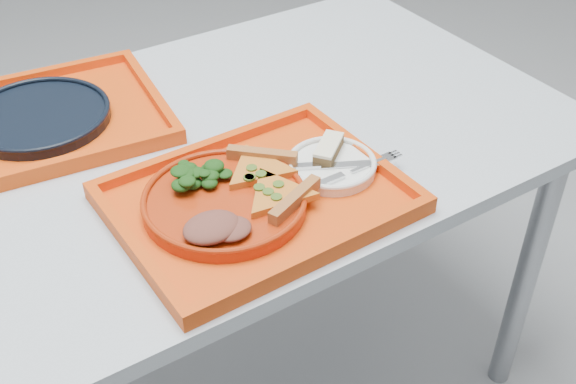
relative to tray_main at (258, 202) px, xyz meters
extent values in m
cube|color=#9EA7B1|center=(-0.10, 0.21, -0.02)|extent=(1.60, 0.80, 0.03)
cylinder|color=gray|center=(0.62, -0.11, -0.40)|extent=(0.05, 0.05, 0.72)
cylinder|color=gray|center=(0.62, 0.53, -0.40)|extent=(0.05, 0.05, 0.72)
cube|color=#DA420B|center=(0.00, 0.00, 0.00)|extent=(0.46, 0.36, 0.01)
cube|color=#DA420B|center=(-0.22, 0.42, 0.00)|extent=(0.49, 0.40, 0.01)
cylinder|color=#A5290B|center=(-0.05, 0.01, 0.02)|extent=(0.26, 0.26, 0.02)
cylinder|color=white|center=(0.14, 0.00, 0.01)|extent=(0.15, 0.15, 0.01)
cylinder|color=black|center=(-0.22, 0.42, 0.01)|extent=(0.26, 0.26, 0.02)
ellipsoid|color=black|center=(-0.07, 0.08, 0.04)|extent=(0.08, 0.07, 0.04)
ellipsoid|color=brown|center=(-0.11, -0.05, 0.04)|extent=(0.09, 0.07, 0.03)
cube|color=#52361B|center=(0.16, 0.03, 0.03)|extent=(0.08, 0.08, 0.02)
cube|color=beige|center=(0.16, 0.03, 0.04)|extent=(0.08, 0.08, 0.01)
cube|color=silver|center=(0.14, 0.00, 0.02)|extent=(0.17, 0.10, 0.01)
cube|color=silver|center=(0.15, -0.04, 0.02)|extent=(0.19, 0.02, 0.01)
camera|label=1|loc=(-0.45, -0.79, 0.73)|focal=45.00mm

